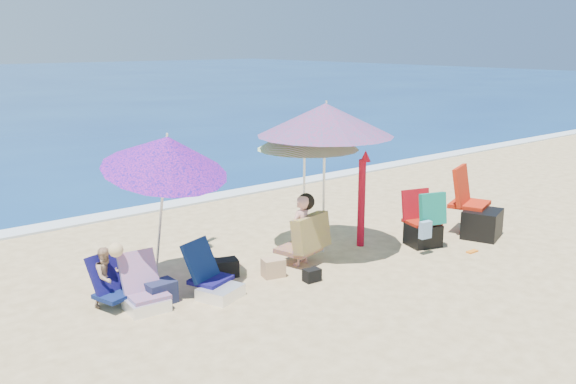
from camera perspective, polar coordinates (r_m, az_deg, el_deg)
ground at (r=8.53m, az=5.86°, el=-8.13°), size 120.00×120.00×0.00m
foam at (r=12.47m, az=-10.87°, el=-1.19°), size 120.00×0.50×0.04m
umbrella_turquoise at (r=9.23m, az=3.40°, el=6.54°), size 2.02×2.02×2.29m
umbrella_striped at (r=9.40m, az=1.82°, el=5.21°), size 1.96×1.96×2.04m
umbrella_blue at (r=7.97m, az=-10.93°, el=3.40°), size 1.61×1.67×2.16m
furled_umbrella at (r=9.79m, az=6.72°, el=-0.18°), size 0.18×0.18×1.52m
chair_navy at (r=8.09m, az=-6.74°, el=-8.05°), size 0.65×0.84×0.67m
chair_rainbow at (r=7.86m, az=-12.80°, el=-9.01°), size 0.53×0.63×0.65m
camp_chair_left at (r=10.80m, az=16.75°, el=-2.09°), size 0.86×1.06×1.12m
camp_chair_right at (r=10.07m, az=12.15°, el=-3.01°), size 0.76×0.72×0.90m
person_center at (r=9.01m, az=1.48°, el=-3.53°), size 0.80×0.68×1.03m
person_left at (r=7.99m, az=-15.95°, el=-7.31°), size 0.55×0.60×0.81m
bag_navy_a at (r=7.97m, az=-11.44°, el=-8.86°), size 0.37×0.27×0.28m
bag_black_a at (r=8.72m, az=-5.64°, el=-6.81°), size 0.38×0.33×0.24m
bag_tan at (r=8.66m, az=-1.34°, el=-6.84°), size 0.34×0.28×0.25m
bag_navy_b at (r=10.35m, az=11.99°, el=-3.61°), size 0.44×0.38×0.28m
bag_black_b at (r=8.51m, az=2.18°, el=-7.50°), size 0.24×0.17×0.17m
orange_item at (r=10.04m, az=16.29°, el=-5.18°), size 0.19×0.09×0.03m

